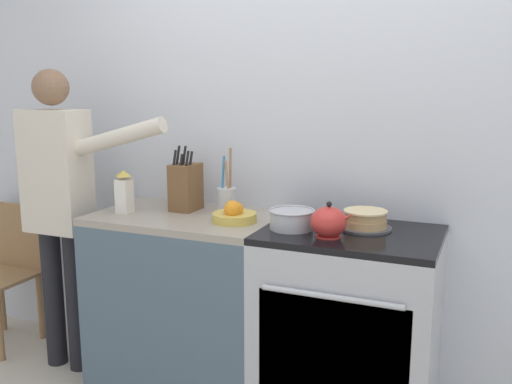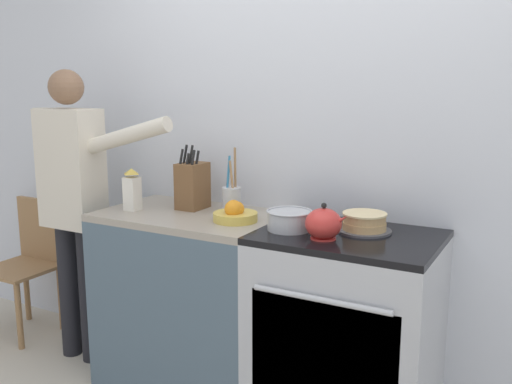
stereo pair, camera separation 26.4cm
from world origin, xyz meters
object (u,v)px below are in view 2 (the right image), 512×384
(dining_chair, at_px, (31,257))
(tea_kettle, at_px, (324,224))
(stove_range, at_px, (345,333))
(mixing_bowl, at_px, (289,220))
(utensil_crock, at_px, (232,198))
(knife_block, at_px, (192,185))
(milk_carton, at_px, (132,190))
(layer_cake, at_px, (364,223))
(person_baker, at_px, (74,191))
(fruit_bowl, at_px, (235,213))

(dining_chair, bearing_deg, tea_kettle, 5.94)
(stove_range, relative_size, mixing_bowl, 4.43)
(stove_range, height_order, utensil_crock, utensil_crock)
(knife_block, xyz_separation_m, milk_carton, (-0.25, -0.18, -0.02))
(tea_kettle, relative_size, milk_carton, 0.87)
(layer_cake, bearing_deg, person_baker, -174.62)
(fruit_bowl, bearing_deg, knife_block, 157.96)
(mixing_bowl, bearing_deg, milk_carton, -178.16)
(tea_kettle, relative_size, knife_block, 0.57)
(layer_cake, height_order, utensil_crock, utensil_crock)
(mixing_bowl, bearing_deg, dining_chair, 176.42)
(layer_cake, height_order, fruit_bowl, fruit_bowl)
(tea_kettle, height_order, fruit_bowl, tea_kettle)
(utensil_crock, relative_size, dining_chair, 0.40)
(milk_carton, bearing_deg, person_baker, 179.20)
(layer_cake, bearing_deg, milk_carton, -172.43)
(person_baker, bearing_deg, tea_kettle, 2.40)
(stove_range, height_order, milk_carton, milk_carton)
(dining_chair, bearing_deg, person_baker, -2.90)
(tea_kettle, height_order, mixing_bowl, tea_kettle)
(knife_block, bearing_deg, dining_chair, -178.27)
(mixing_bowl, xyz_separation_m, milk_carton, (-0.88, -0.03, 0.06))
(fruit_bowl, distance_m, person_baker, 1.01)
(fruit_bowl, bearing_deg, layer_cake, 10.57)
(stove_range, xyz_separation_m, mixing_bowl, (-0.26, -0.06, 0.51))
(utensil_crock, distance_m, fruit_bowl, 0.21)
(dining_chair, bearing_deg, mixing_bowl, 7.46)
(layer_cake, bearing_deg, knife_block, 178.49)
(utensil_crock, height_order, fruit_bowl, utensil_crock)
(knife_block, relative_size, fruit_bowl, 1.57)
(stove_range, bearing_deg, dining_chair, 178.39)
(stove_range, bearing_deg, mixing_bowl, -167.58)
(mixing_bowl, bearing_deg, tea_kettle, -19.23)
(fruit_bowl, height_order, person_baker, person_baker)
(stove_range, distance_m, milk_carton, 1.28)
(dining_chair, bearing_deg, utensil_crock, 13.73)
(tea_kettle, relative_size, utensil_crock, 0.57)
(fruit_bowl, bearing_deg, dining_chair, 176.38)
(stove_range, bearing_deg, milk_carton, -175.72)
(mixing_bowl, relative_size, person_baker, 0.13)
(stove_range, relative_size, layer_cake, 3.86)
(tea_kettle, distance_m, utensil_crock, 0.66)
(layer_cake, height_order, tea_kettle, tea_kettle)
(stove_range, distance_m, dining_chair, 2.13)
(stove_range, distance_m, knife_block, 1.07)
(milk_carton, bearing_deg, layer_cake, 7.57)
(tea_kettle, height_order, knife_block, knife_block)
(fruit_bowl, height_order, milk_carton, milk_carton)
(utensil_crock, bearing_deg, milk_carton, -155.50)
(stove_range, xyz_separation_m, fruit_bowl, (-0.55, -0.04, 0.50))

